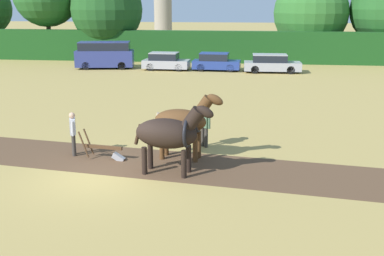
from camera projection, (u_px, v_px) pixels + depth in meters
name	position (u px, v px, depth m)	size (l,w,h in m)	color
ground_plane	(100.00, 177.00, 15.64)	(240.00, 240.00, 0.00)	#A88E4C
plowed_furrow_strip	(45.00, 154.00, 18.01)	(33.72, 3.11, 0.01)	brown
hedgerow	(204.00, 47.00, 44.92)	(73.87, 1.40, 2.88)	#194719
tree_center	(107.00, 10.00, 46.72)	(6.95, 6.95, 8.24)	#423323
tree_center_right	(311.00, 13.00, 46.17)	(7.13, 7.13, 8.02)	#4C3823
draft_horse_lead_left	(170.00, 133.00, 15.61)	(2.76, 1.30, 2.43)	black
draft_horse_lead_right	(183.00, 121.00, 17.09)	(2.66, 1.14, 2.51)	#513319
plow	(106.00, 151.00, 17.29)	(1.72, 0.55, 1.13)	#4C331E
farmer_at_plow	(73.00, 131.00, 17.61)	(0.35, 0.62, 1.63)	#38332D
farmer_beside_team	(204.00, 123.00, 18.64)	(0.50, 0.46, 1.63)	#38332D
parked_van	(105.00, 55.00, 40.65)	(5.05, 2.72, 2.26)	navy
parked_car_left	(166.00, 61.00, 39.96)	(3.84, 1.90, 1.43)	#9E9EA8
parked_car_center_left	(216.00, 62.00, 39.49)	(3.92, 1.84, 1.46)	navy
parked_car_center	(271.00, 64.00, 38.48)	(4.56, 1.98, 1.45)	#9E9EA8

